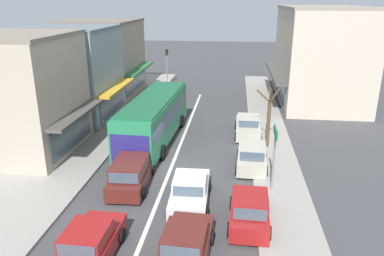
{
  "coord_description": "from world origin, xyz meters",
  "views": [
    {
      "loc": [
        3.63,
        -20.1,
        9.54
      ],
      "look_at": [
        0.79,
        3.78,
        1.2
      ],
      "focal_mm": 35.0,
      "sensor_mm": 36.0,
      "label": 1
    }
  ],
  "objects_px": {
    "sedan_adjacent_lane_trail": "(89,246)",
    "street_tree_right": "(269,119)",
    "parked_sedan_kerb_third": "(248,126)",
    "wagon_queue_gap_filler": "(131,173)",
    "pedestrian_with_handbag_near": "(131,111)",
    "sedan_behind_bus_near": "(185,248)",
    "parked_hatchback_kerb_second": "(252,157)",
    "traffic_light_downstreet": "(167,61)",
    "parked_hatchback_kerb_front": "(249,210)",
    "sedan_queue_far_back": "(190,191)",
    "directional_road_sign": "(275,144)",
    "city_bus": "(155,116)"
  },
  "relations": [
    {
      "from": "parked_hatchback_kerb_second",
      "to": "parked_hatchback_kerb_front",
      "type": "bearing_deg",
      "value": -92.82
    },
    {
      "from": "city_bus",
      "to": "parked_hatchback_kerb_front",
      "type": "height_order",
      "value": "city_bus"
    },
    {
      "from": "wagon_queue_gap_filler",
      "to": "parked_hatchback_kerb_second",
      "type": "bearing_deg",
      "value": 25.42
    },
    {
      "from": "sedan_queue_far_back",
      "to": "pedestrian_with_handbag_near",
      "type": "bearing_deg",
      "value": 117.88
    },
    {
      "from": "traffic_light_downstreet",
      "to": "street_tree_right",
      "type": "bearing_deg",
      "value": -60.71
    },
    {
      "from": "traffic_light_downstreet",
      "to": "street_tree_right",
      "type": "height_order",
      "value": "street_tree_right"
    },
    {
      "from": "pedestrian_with_handbag_near",
      "to": "sedan_queue_far_back",
      "type": "bearing_deg",
      "value": -62.12
    },
    {
      "from": "traffic_light_downstreet",
      "to": "directional_road_sign",
      "type": "height_order",
      "value": "traffic_light_downstreet"
    },
    {
      "from": "traffic_light_downstreet",
      "to": "directional_road_sign",
      "type": "distance_m",
      "value": 25.95
    },
    {
      "from": "sedan_behind_bus_near",
      "to": "directional_road_sign",
      "type": "bearing_deg",
      "value": 58.21
    },
    {
      "from": "traffic_light_downstreet",
      "to": "sedan_queue_far_back",
      "type": "bearing_deg",
      "value": -77.26
    },
    {
      "from": "parked_hatchback_kerb_second",
      "to": "street_tree_right",
      "type": "relative_size",
      "value": 0.87
    },
    {
      "from": "wagon_queue_gap_filler",
      "to": "parked_hatchback_kerb_second",
      "type": "distance_m",
      "value": 7.14
    },
    {
      "from": "parked_hatchback_kerb_second",
      "to": "pedestrian_with_handbag_near",
      "type": "relative_size",
      "value": 2.31
    },
    {
      "from": "sedan_behind_bus_near",
      "to": "wagon_queue_gap_filler",
      "type": "bearing_deg",
      "value": 122.56
    },
    {
      "from": "pedestrian_with_handbag_near",
      "to": "parked_sedan_kerb_third",
      "type": "bearing_deg",
      "value": -9.23
    },
    {
      "from": "parked_hatchback_kerb_second",
      "to": "street_tree_right",
      "type": "bearing_deg",
      "value": 70.95
    },
    {
      "from": "directional_road_sign",
      "to": "street_tree_right",
      "type": "distance_m",
      "value": 6.14
    },
    {
      "from": "city_bus",
      "to": "parked_hatchback_kerb_front",
      "type": "bearing_deg",
      "value": -56.61
    },
    {
      "from": "sedan_adjacent_lane_trail",
      "to": "street_tree_right",
      "type": "relative_size",
      "value": 0.98
    },
    {
      "from": "parked_hatchback_kerb_front",
      "to": "traffic_light_downstreet",
      "type": "xyz_separation_m",
      "value": [
        -8.62,
        27.12,
        2.15
      ]
    },
    {
      "from": "street_tree_right",
      "to": "wagon_queue_gap_filler",
      "type": "bearing_deg",
      "value": -140.13
    },
    {
      "from": "parked_sedan_kerb_third",
      "to": "traffic_light_downstreet",
      "type": "xyz_separation_m",
      "value": [
        -8.81,
        15.45,
        2.19
      ]
    },
    {
      "from": "parked_hatchback_kerb_second",
      "to": "parked_sedan_kerb_third",
      "type": "relative_size",
      "value": 0.89
    },
    {
      "from": "sedan_adjacent_lane_trail",
      "to": "parked_sedan_kerb_third",
      "type": "bearing_deg",
      "value": 67.0
    },
    {
      "from": "sedan_queue_far_back",
      "to": "parked_sedan_kerb_third",
      "type": "xyz_separation_m",
      "value": [
        3.02,
        10.17,
        0.0
      ]
    },
    {
      "from": "parked_hatchback_kerb_second",
      "to": "traffic_light_downstreet",
      "type": "height_order",
      "value": "traffic_light_downstreet"
    },
    {
      "from": "parked_sedan_kerb_third",
      "to": "city_bus",
      "type": "bearing_deg",
      "value": -161.82
    },
    {
      "from": "sedan_adjacent_lane_trail",
      "to": "directional_road_sign",
      "type": "height_order",
      "value": "directional_road_sign"
    },
    {
      "from": "traffic_light_downstreet",
      "to": "pedestrian_with_handbag_near",
      "type": "bearing_deg",
      "value": -91.55
    },
    {
      "from": "parked_sedan_kerb_third",
      "to": "pedestrian_with_handbag_near",
      "type": "distance_m",
      "value": 9.32
    },
    {
      "from": "sedan_queue_far_back",
      "to": "street_tree_right",
      "type": "distance_m",
      "value": 8.91
    },
    {
      "from": "sedan_queue_far_back",
      "to": "parked_hatchback_kerb_second",
      "type": "relative_size",
      "value": 1.13
    },
    {
      "from": "sedan_queue_far_back",
      "to": "sedan_behind_bus_near",
      "type": "xyz_separation_m",
      "value": [
        0.35,
        -4.38,
        0.0
      ]
    },
    {
      "from": "parked_sedan_kerb_third",
      "to": "sedan_adjacent_lane_trail",
      "type": "bearing_deg",
      "value": -113.0
    },
    {
      "from": "wagon_queue_gap_filler",
      "to": "pedestrian_with_handbag_near",
      "type": "relative_size",
      "value": 2.8
    },
    {
      "from": "sedan_adjacent_lane_trail",
      "to": "parked_hatchback_kerb_front",
      "type": "distance_m",
      "value": 6.92
    },
    {
      "from": "city_bus",
      "to": "directional_road_sign",
      "type": "relative_size",
      "value": 3.04
    },
    {
      "from": "sedan_adjacent_lane_trail",
      "to": "sedan_behind_bus_near",
      "type": "relative_size",
      "value": 0.99
    },
    {
      "from": "sedan_adjacent_lane_trail",
      "to": "parked_sedan_kerb_third",
      "type": "distance_m",
      "value": 16.18
    },
    {
      "from": "parked_hatchback_kerb_front",
      "to": "street_tree_right",
      "type": "bearing_deg",
      "value": 81.24
    },
    {
      "from": "traffic_light_downstreet",
      "to": "sedan_behind_bus_near",
      "type": "bearing_deg",
      "value": -78.43
    },
    {
      "from": "sedan_behind_bus_near",
      "to": "traffic_light_downstreet",
      "type": "distance_m",
      "value": 30.7
    },
    {
      "from": "parked_hatchback_kerb_front",
      "to": "sedan_behind_bus_near",
      "type": "bearing_deg",
      "value": -130.76
    },
    {
      "from": "parked_sedan_kerb_third",
      "to": "parked_hatchback_kerb_front",
      "type": "bearing_deg",
      "value": -90.96
    },
    {
      "from": "traffic_light_downstreet",
      "to": "pedestrian_with_handbag_near",
      "type": "distance_m",
      "value": 14.07
    },
    {
      "from": "wagon_queue_gap_filler",
      "to": "parked_hatchback_kerb_front",
      "type": "bearing_deg",
      "value": -25.17
    },
    {
      "from": "parked_hatchback_kerb_second",
      "to": "pedestrian_with_handbag_near",
      "type": "height_order",
      "value": "pedestrian_with_handbag_near"
    },
    {
      "from": "parked_hatchback_kerb_front",
      "to": "street_tree_right",
      "type": "height_order",
      "value": "street_tree_right"
    },
    {
      "from": "wagon_queue_gap_filler",
      "to": "street_tree_right",
      "type": "distance_m",
      "value": 9.96
    }
  ]
}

